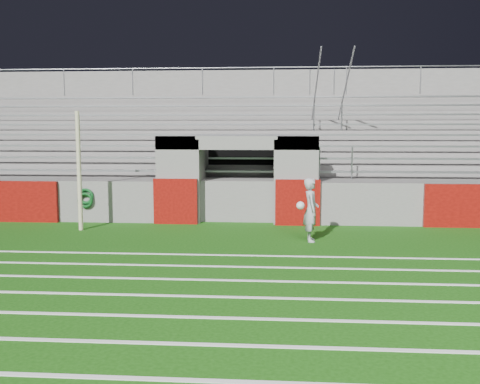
{
  "coord_description": "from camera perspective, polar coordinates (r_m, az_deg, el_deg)",
  "views": [
    {
      "loc": [
        1.25,
        -12.56,
        2.74
      ],
      "look_at": [
        0.2,
        1.8,
        1.1
      ],
      "focal_mm": 40.0,
      "sensor_mm": 36.0,
      "label": 1
    }
  ],
  "objects": [
    {
      "name": "ground",
      "position": [
        12.92,
        -1.48,
        -5.75
      ],
      "size": [
        90.0,
        90.0,
        0.0
      ],
      "primitive_type": "plane",
      "color": "#15480C",
      "rests_on": "ground"
    },
    {
      "name": "hose_coil",
      "position": [
        16.65,
        -16.16,
        -0.64
      ],
      "size": [
        0.49,
        0.14,
        0.6
      ],
      "color": "#0E471B",
      "rests_on": "ground"
    },
    {
      "name": "field_post",
      "position": [
        15.39,
        -16.79,
        2.14
      ],
      "size": [
        0.12,
        0.12,
        3.29
      ],
      "primitive_type": "cylinder",
      "color": "#C5BE92",
      "rests_on": "ground"
    },
    {
      "name": "field_markings",
      "position": [
        8.14,
        -5.05,
        -13.15
      ],
      "size": [
        28.0,
        8.09,
        0.01
      ],
      "color": "white",
      "rests_on": "ground"
    },
    {
      "name": "goalkeeper_with_ball",
      "position": [
        13.4,
        7.55,
        -1.89
      ],
      "size": [
        0.58,
        0.66,
        1.59
      ],
      "color": "#9EA2A7",
      "rests_on": "ground"
    },
    {
      "name": "stadium_structure",
      "position": [
        20.61,
        0.7,
        3.02
      ],
      "size": [
        26.0,
        8.48,
        5.42
      ],
      "color": "#64615E",
      "rests_on": "ground"
    }
  ]
}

